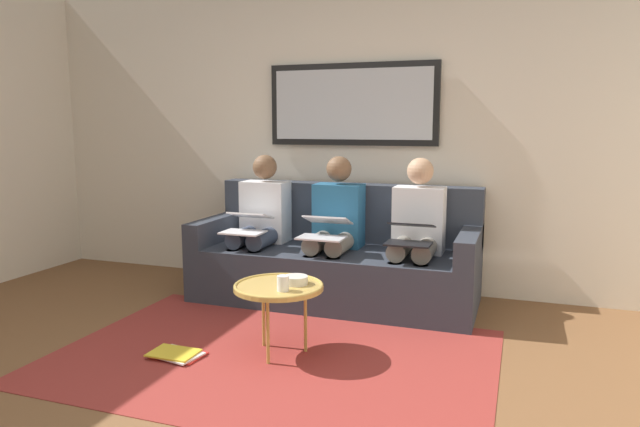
{
  "coord_description": "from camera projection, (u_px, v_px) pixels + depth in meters",
  "views": [
    {
      "loc": [
        -1.36,
        2.17,
        1.38
      ],
      "look_at": [
        0.0,
        -1.7,
        0.75
      ],
      "focal_mm": 32.36,
      "sensor_mm": 36.0,
      "label": 1
    }
  ],
  "objects": [
    {
      "name": "coffee_table",
      "position": [
        279.0,
        288.0,
        3.45
      ],
      "size": [
        0.54,
        0.54,
        0.44
      ],
      "color": "tan",
      "rests_on": "ground_plane"
    },
    {
      "name": "laptop_white",
      "position": [
        247.0,
        223.0,
        4.48
      ],
      "size": [
        0.32,
        0.36,
        0.15
      ],
      "color": "white"
    },
    {
      "name": "person_left",
      "position": [
        416.0,
        230.0,
        4.29
      ],
      "size": [
        0.38,
        0.58,
        1.14
      ],
      "color": "silver",
      "rests_on": "couch"
    },
    {
      "name": "laptop_black",
      "position": [
        410.0,
        233.0,
        4.06
      ],
      "size": [
        0.31,
        0.34,
        0.15
      ],
      "color": "black"
    },
    {
      "name": "magazine_stack",
      "position": [
        177.0,
        354.0,
        3.46
      ],
      "size": [
        0.32,
        0.25,
        0.03
      ],
      "color": "red",
      "rests_on": "ground_plane"
    },
    {
      "name": "person_middle",
      "position": [
        335.0,
        225.0,
        4.5
      ],
      "size": [
        0.38,
        0.58,
        1.14
      ],
      "color": "#235B84",
      "rests_on": "couch"
    },
    {
      "name": "bowl",
      "position": [
        296.0,
        280.0,
        3.48
      ],
      "size": [
        0.15,
        0.15,
        0.05
      ],
      "primitive_type": "cylinder",
      "color": "beige",
      "rests_on": "coffee_table"
    },
    {
      "name": "person_right",
      "position": [
        260.0,
        220.0,
        4.71
      ],
      "size": [
        0.38,
        0.58,
        1.14
      ],
      "color": "silver",
      "rests_on": "couch"
    },
    {
      "name": "framed_mirror",
      "position": [
        352.0,
        104.0,
        4.78
      ],
      "size": [
        1.44,
        0.05,
        0.68
      ],
      "color": "black"
    },
    {
      "name": "cup",
      "position": [
        283.0,
        283.0,
        3.33
      ],
      "size": [
        0.07,
        0.07,
        0.09
      ],
      "primitive_type": "cylinder",
      "color": "silver",
      "rests_on": "coffee_table"
    },
    {
      "name": "area_rug",
      "position": [
        273.0,
        356.0,
        3.48
      ],
      "size": [
        2.6,
        1.8,
        0.01
      ],
      "primitive_type": "cube",
      "color": "maroon",
      "rests_on": "ground_plane"
    },
    {
      "name": "wall_rear",
      "position": [
        355.0,
        135.0,
        4.91
      ],
      "size": [
        6.0,
        0.12,
        2.6
      ],
      "primitive_type": "cube",
      "color": "beige",
      "rests_on": "ground_plane"
    },
    {
      "name": "couch",
      "position": [
        337.0,
        260.0,
        4.61
      ],
      "size": [
        2.2,
        0.9,
        0.9
      ],
      "color": "#2D333D",
      "rests_on": "ground_plane"
    },
    {
      "name": "laptop_silver",
      "position": [
        325.0,
        228.0,
        4.28
      ],
      "size": [
        0.34,
        0.36,
        0.16
      ],
      "color": "silver"
    }
  ]
}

